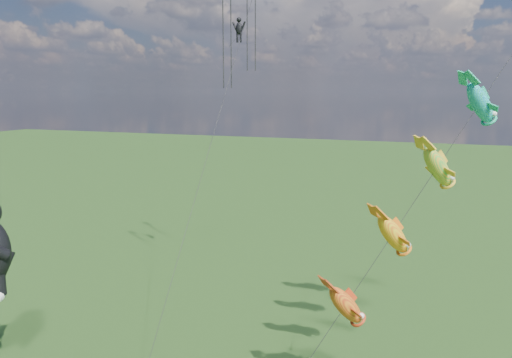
% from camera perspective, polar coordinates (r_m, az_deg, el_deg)
% --- Properties ---
extents(fish_windsock_rig, '(10.90, 11.83, 18.53)m').
position_cam_1_polar(fish_windsock_rig, '(28.25, 17.73, -2.36)').
color(fish_windsock_rig, brown).
rests_on(fish_windsock_rig, ground).
extents(parafoil_rig, '(1.85, 17.56, 26.45)m').
position_cam_1_polar(parafoil_rig, '(39.31, -2.08, 17.19)').
color(parafoil_rig, brown).
rests_on(parafoil_rig, ground).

